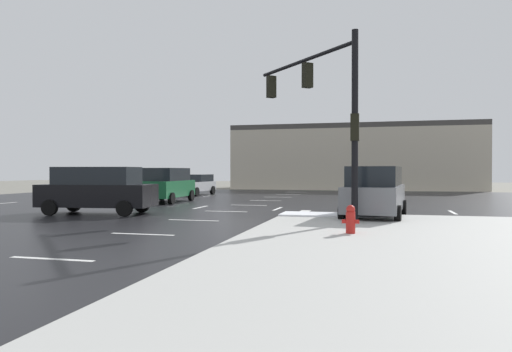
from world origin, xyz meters
name	(u,v)px	position (x,y,z in m)	size (l,w,h in m)	color
ground_plane	(238,208)	(0.00, 0.00, 0.00)	(120.00, 120.00, 0.00)	slate
road_asphalt	(238,208)	(0.00, 0.00, 0.01)	(44.00, 44.00, 0.02)	black
snow_strip_curbside	(332,215)	(5.00, -4.00, 0.17)	(4.00, 1.60, 0.06)	white
lane_markings	(255,211)	(1.20, -1.38, 0.02)	(36.15, 36.15, 0.01)	silver
traffic_signal_mast	(324,100)	(4.80, -5.16, 4.47)	(4.39, 4.87, 6.47)	black
fire_hydrant	(351,219)	(5.96, -9.21, 0.54)	(0.48, 0.26, 0.79)	red
strip_building_background	(354,158)	(4.55, 27.46, 3.27)	(24.52, 8.00, 6.54)	#BCB29E
suv_black	(97,189)	(-5.01, -4.53, 1.09)	(4.99, 2.61, 2.03)	black
sedan_silver	(195,184)	(-6.81, 11.39, 0.85)	(2.23, 4.62, 1.58)	#B7BABF
suv_grey	(375,191)	(6.62, -3.63, 1.09)	(2.61, 4.99, 2.03)	slate
suv_green	(166,184)	(-5.39, 3.21, 1.09)	(2.35, 4.91, 2.03)	#195933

